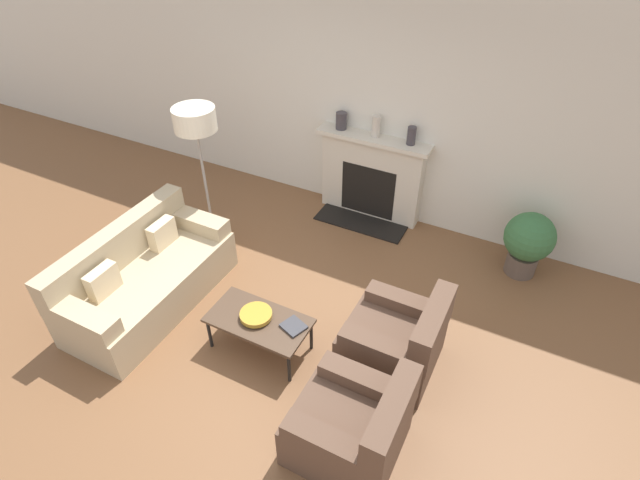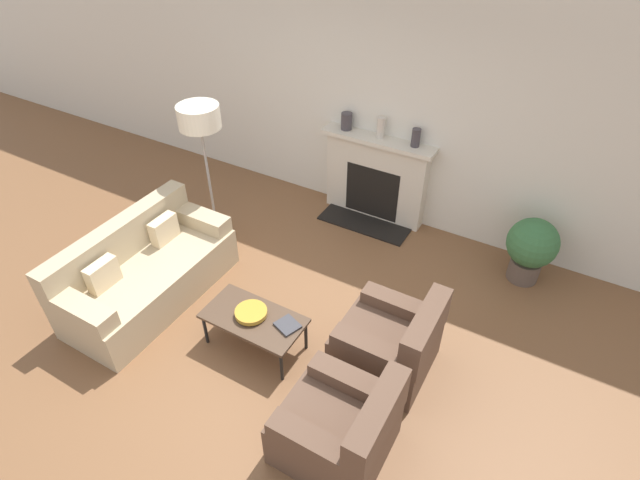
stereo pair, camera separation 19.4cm
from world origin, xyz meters
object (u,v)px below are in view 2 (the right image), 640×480
(coffee_table, at_px, (254,320))
(mantel_vase_left, at_px, (347,121))
(book, at_px, (288,325))
(bowl, at_px, (251,312))
(armchair_near, at_px, (340,428))
(potted_plant, at_px, (531,247))
(armchair_far, at_px, (391,343))
(couch, at_px, (146,272))
(mantel_vase_center_left, at_px, (381,127))
(mantel_vase_center_right, at_px, (416,138))
(fireplace, at_px, (375,179))
(floor_lamp, at_px, (201,128))

(coffee_table, distance_m, mantel_vase_left, 2.73)
(book, bearing_deg, bowl, -151.60)
(armchair_near, height_order, coffee_table, armchair_near)
(potted_plant, bearing_deg, armchair_far, -113.74)
(couch, xyz_separation_m, mantel_vase_center_left, (1.44, 2.57, 0.91))
(coffee_table, relative_size, mantel_vase_center_right, 4.44)
(coffee_table, height_order, bowl, bowl)
(fireplace, xyz_separation_m, floor_lamp, (-1.55, -1.30, 0.86))
(bowl, xyz_separation_m, mantel_vase_left, (-0.37, 2.56, 0.78))
(fireplace, xyz_separation_m, mantel_vase_center_right, (0.45, 0.01, 0.67))
(floor_lamp, distance_m, mantel_vase_center_left, 2.05)
(armchair_near, relative_size, mantel_vase_center_left, 3.26)
(armchair_near, bearing_deg, mantel_vase_center_right, -167.11)
(book, bearing_deg, mantel_vase_left, 126.45)
(couch, distance_m, bowl, 1.36)
(book, distance_m, mantel_vase_center_right, 2.64)
(mantel_vase_left, distance_m, mantel_vase_center_right, 0.89)
(coffee_table, relative_size, floor_lamp, 0.58)
(fireplace, xyz_separation_m, coffee_table, (-0.04, -2.56, -0.18))
(book, bearing_deg, couch, -157.81)
(mantel_vase_left, bearing_deg, book, -73.73)
(bowl, bearing_deg, floor_lamp, 139.87)
(armchair_far, xyz_separation_m, floor_lamp, (-2.71, 0.84, 1.09))
(couch, relative_size, mantel_vase_center_left, 7.20)
(couch, xyz_separation_m, armchair_far, (2.59, 0.41, -0.01))
(coffee_table, relative_size, bowl, 3.16)
(armchair_far, distance_m, bowl, 1.30)
(armchair_near, xyz_separation_m, potted_plant, (0.81, 2.81, 0.14))
(armchair_near, bearing_deg, fireplace, -159.50)
(bowl, height_order, mantel_vase_center_right, mantel_vase_center_right)
(potted_plant, bearing_deg, bowl, -132.24)
(bowl, distance_m, book, 0.37)
(coffee_table, height_order, potted_plant, potted_plant)
(floor_lamp, relative_size, mantel_vase_left, 8.06)
(floor_lamp, xyz_separation_m, mantel_vase_left, (1.11, 1.31, -0.20))
(armchair_near, distance_m, floor_lamp, 3.43)
(book, relative_size, mantel_vase_center_right, 1.18)
(coffee_table, distance_m, mantel_vase_center_right, 2.75)
(armchair_near, relative_size, coffee_table, 0.87)
(coffee_table, xyz_separation_m, mantel_vase_left, (-0.40, 2.57, 0.85))
(armchair_far, bearing_deg, mantel_vase_center_right, -161.71)
(bowl, height_order, mantel_vase_left, mantel_vase_left)
(bowl, bearing_deg, book, 8.22)
(bowl, relative_size, book, 1.19)
(couch, bearing_deg, floor_lamp, 5.69)
(armchair_near, bearing_deg, couch, -101.93)
(couch, xyz_separation_m, coffee_table, (1.39, -0.00, 0.04))
(floor_lamp, bearing_deg, armchair_near, -33.59)
(fireplace, distance_m, bowl, 2.55)
(mantel_vase_left, bearing_deg, armchair_near, -62.83)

